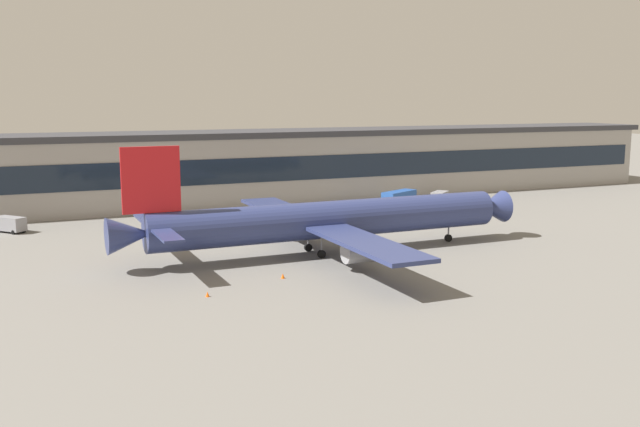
{
  "coord_description": "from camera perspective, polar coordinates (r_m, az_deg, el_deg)",
  "views": [
    {
      "loc": [
        -46.28,
        -84.56,
        21.49
      ],
      "look_at": [
        -6.06,
        7.0,
        5.0
      ],
      "focal_mm": 39.54,
      "sensor_mm": 36.0,
      "label": 1
    }
  ],
  "objects": [
    {
      "name": "airliner",
      "position": [
        97.41,
        0.45,
        -0.53
      ],
      "size": [
        59.75,
        51.29,
        15.59
      ],
      "color": "navy",
      "rests_on": "ground_plane"
    },
    {
      "name": "ground_plane",
      "position": [
        98.76,
        4.87,
        -3.24
      ],
      "size": [
        600.0,
        600.0,
        0.0
      ],
      "primitive_type": "plane",
      "color": "slate"
    },
    {
      "name": "terminal_building",
      "position": [
        147.84,
        -5.37,
        3.85
      ],
      "size": [
        197.88,
        17.39,
        14.72
      ],
      "color": "#9E9993",
      "rests_on": "ground_plane"
    },
    {
      "name": "pushback_tractor",
      "position": [
        151.87,
        9.66,
        1.49
      ],
      "size": [
        5.36,
        5.05,
        1.75
      ],
      "color": "gray",
      "rests_on": "ground_plane"
    },
    {
      "name": "traffic_cone_2",
      "position": [
        94.7,
        8.38,
        -3.64
      ],
      "size": [
        0.56,
        0.56,
        0.7
      ],
      "primitive_type": "cone",
      "color": "#F2590C",
      "rests_on": "ground_plane"
    },
    {
      "name": "traffic_cone_0",
      "position": [
        85.09,
        -3.03,
        -5.07
      ],
      "size": [
        0.48,
        0.48,
        0.61
      ],
      "primitive_type": "cone",
      "color": "#F2590C",
      "rests_on": "ground_plane"
    },
    {
      "name": "fuel_truck",
      "position": [
        139.58,
        6.45,
        1.23
      ],
      "size": [
        8.77,
        6.25,
        3.35
      ],
      "color": "#2651A5",
      "rests_on": "ground_plane"
    },
    {
      "name": "traffic_cone_1",
      "position": [
        78.31,
        -9.09,
        -6.47
      ],
      "size": [
        0.45,
        0.45,
        0.56
      ],
      "primitive_type": "cone",
      "color": "#F2590C",
      "rests_on": "ground_plane"
    },
    {
      "name": "crew_van",
      "position": [
        123.73,
        -23.74,
        -0.75
      ],
      "size": [
        4.98,
        5.43,
        2.55
      ],
      "color": "gray",
      "rests_on": "ground_plane"
    },
    {
      "name": "follow_me_car",
      "position": [
        131.49,
        1.51,
        0.44
      ],
      "size": [
        4.4,
        4.5,
        1.85
      ],
      "color": "gray",
      "rests_on": "ground_plane"
    },
    {
      "name": "traffic_cone_3",
      "position": [
        94.7,
        5.65,
        -3.57
      ],
      "size": [
        0.59,
        0.59,
        0.74
      ],
      "primitive_type": "cone",
      "color": "#F2590C",
      "rests_on": "ground_plane"
    },
    {
      "name": "belt_loader",
      "position": [
        127.02,
        -4.05,
        0.13
      ],
      "size": [
        6.68,
        4.3,
        1.95
      ],
      "color": "black",
      "rests_on": "ground_plane"
    }
  ]
}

